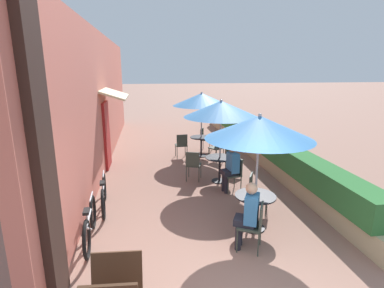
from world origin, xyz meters
TOP-DOWN VIEW (x-y plane):
  - cafe_facade_wall at (-2.54, 7.03)m, footprint 0.98×14.34m
  - planter_hedge at (2.75, 7.07)m, footprint 0.60×13.34m
  - patio_table_near at (0.94, 2.02)m, footprint 0.80×0.80m
  - patio_umbrella_near at (0.94, 2.02)m, footprint 2.01×2.01m
  - cafe_chair_near_left at (1.21, 2.71)m, footprint 0.54×0.54m
  - cafe_chair_near_right at (0.68, 1.32)m, footprint 0.54×0.54m
  - seated_patron_near_right at (0.58, 1.37)m, footprint 0.50×0.47m
  - patio_table_mid at (0.86, 4.63)m, footprint 0.80×0.80m
  - patio_umbrella_mid at (0.86, 4.63)m, footprint 2.01×2.01m
  - cafe_chair_mid_left at (1.08, 3.91)m, footprint 0.47×0.47m
  - seated_patron_mid_left at (0.97, 3.89)m, footprint 0.45×0.39m
  - cafe_chair_mid_right at (1.37, 5.17)m, footprint 0.56×0.56m
  - cafe_chair_mid_back at (0.14, 4.79)m, footprint 0.51×0.51m
  - patio_table_far at (0.80, 7.19)m, footprint 0.80×0.80m
  - patio_umbrella_far at (0.80, 7.19)m, footprint 2.01×2.01m
  - cafe_chair_far_left at (0.07, 7.06)m, footprint 0.43×0.43m
  - cafe_chair_far_right at (1.28, 6.62)m, footprint 0.56×0.56m
  - cafe_chair_far_back at (1.06, 7.89)m, footprint 0.54×0.54m
  - bicycle_leaning at (-2.20, 2.02)m, footprint 0.17×1.69m
  - bicycle_second at (-2.13, 3.37)m, footprint 0.24×1.67m

SIDE VIEW (x-z plane):
  - bicycle_second at x=-2.13m, z-range -0.03..0.72m
  - bicycle_leaning at x=-2.20m, z-range -0.03..0.73m
  - cafe_chair_near_left at x=1.21m, z-range 0.08..0.95m
  - cafe_chair_near_right at x=0.68m, z-range 0.08..0.95m
  - cafe_chair_mid_left at x=1.08m, z-range 0.08..0.95m
  - cafe_chair_mid_right at x=1.37m, z-range 0.08..0.95m
  - cafe_chair_mid_back at x=0.14m, z-range 0.08..0.95m
  - cafe_chair_far_left at x=0.07m, z-range 0.08..0.95m
  - cafe_chair_far_right at x=1.28m, z-range 0.08..0.95m
  - cafe_chair_far_back at x=1.06m, z-range 0.08..0.95m
  - patio_table_near at x=0.94m, z-range 0.17..0.88m
  - patio_table_mid at x=0.86m, z-range 0.17..0.88m
  - patio_table_far at x=0.80m, z-range 0.17..0.88m
  - planter_hedge at x=2.75m, z-range 0.03..1.04m
  - seated_patron_near_right at x=0.58m, z-range 0.06..1.31m
  - seated_patron_mid_left at x=0.97m, z-range 0.06..1.31m
  - patio_umbrella_near at x=0.94m, z-range 0.90..3.22m
  - patio_umbrella_mid at x=0.86m, z-range 0.90..3.22m
  - patio_umbrella_far at x=0.80m, z-range 0.90..3.22m
  - cafe_facade_wall at x=-2.54m, z-range -0.01..4.19m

